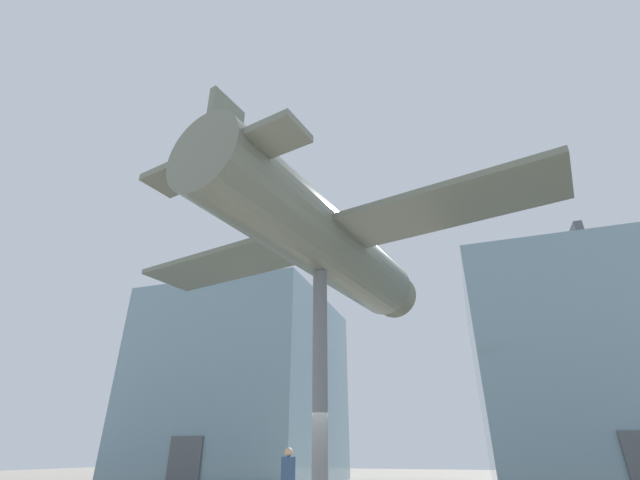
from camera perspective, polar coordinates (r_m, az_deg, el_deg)
name	(u,v)px	position (r m, az deg, el deg)	size (l,w,h in m)	color
glass_pavilion_left	(244,386)	(29.19, -10.05, -18.65)	(10.73, 11.09, 11.28)	#7593A3
glass_pavilion_right	(588,370)	(26.53, 32.16, -14.42)	(10.73, 11.09, 11.28)	#7593A3
support_pylon_central	(320,383)	(12.20, 0.00, -18.56)	(0.42, 0.42, 6.50)	slate
suspended_airplane	(325,243)	(13.73, 0.64, -0.45)	(14.22, 12.05, 3.09)	slate
visitor_person	(288,474)	(14.72, -4.29, -28.68)	(0.45, 0.36, 1.71)	#4C4238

